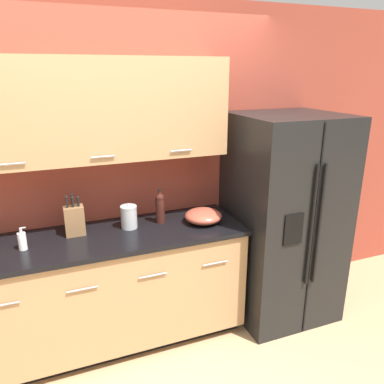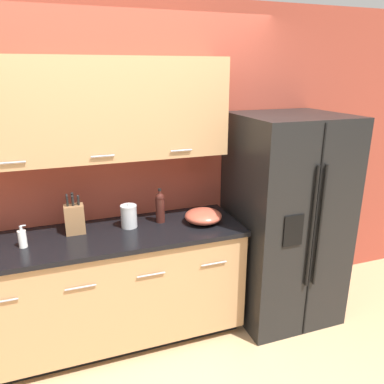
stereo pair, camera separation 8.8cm
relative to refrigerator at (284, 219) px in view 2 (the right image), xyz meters
name	(u,v)px [view 2 (the right image)]	position (x,y,z in m)	size (l,w,h in m)	color
wall_back	(119,157)	(-1.31, 0.38, 0.55)	(10.00, 0.39, 2.60)	#993D2D
counter_unit	(112,287)	(-1.46, 0.09, -0.40)	(2.01, 0.64, 0.93)	black
refrigerator	(284,219)	(0.00, 0.00, 0.00)	(0.84, 0.82, 1.75)	black
knife_block	(75,218)	(-1.68, 0.17, 0.17)	(0.14, 0.10, 0.31)	olive
wine_bottle	(160,207)	(-1.04, 0.17, 0.18)	(0.07, 0.07, 0.28)	#3D1914
soap_dispenser	(22,238)	(-2.03, 0.05, 0.12)	(0.06, 0.05, 0.16)	white
steel_canister	(129,216)	(-1.29, 0.15, 0.14)	(0.13, 0.13, 0.19)	#B7B7BA
mixing_bowl	(203,216)	(-0.72, 0.04, 0.11)	(0.29, 0.29, 0.11)	#B24C38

